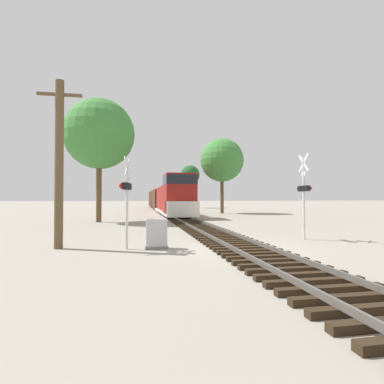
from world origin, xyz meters
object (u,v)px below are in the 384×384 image
object	(u,v)px
tree_deep_background	(190,175)
tree_far_right	(99,134)
crossing_signal_far	(304,191)
tree_mid_background	(222,160)
utility_pole	(59,162)
freight_train	(163,199)
crossing_signal_near	(126,191)
relay_cabinet	(156,234)

from	to	relation	value
tree_deep_background	tree_far_right	bearing A→B (deg)	-112.08
crossing_signal_far	tree_mid_background	xyz separation A→B (m)	(3.14, 25.91, 4.83)
utility_pole	tree_far_right	bearing A→B (deg)	90.39
freight_train	tree_mid_background	distance (m)	14.05
utility_pole	tree_far_right	world-z (taller)	tree_far_right
utility_pole	crossing_signal_near	bearing A→B (deg)	-13.08
relay_cabinet	utility_pole	distance (m)	5.08
utility_pole	tree_deep_background	distance (m)	51.62
freight_train	tree_mid_background	world-z (taller)	tree_mid_background
crossing_signal_near	tree_mid_background	xyz separation A→B (m)	(11.95, 27.18, 4.94)
utility_pole	tree_mid_background	distance (m)	30.57
utility_pole	tree_deep_background	world-z (taller)	tree_deep_background
crossing_signal_near	utility_pole	size ratio (longest dim) A/B	0.54
freight_train	tree_deep_background	size ratio (longest dim) A/B	5.39
crossing_signal_near	tree_deep_background	size ratio (longest dim) A/B	0.42
relay_cabinet	tree_deep_background	world-z (taller)	tree_deep_background
tree_far_right	crossing_signal_far	bearing A→B (deg)	-48.80
tree_far_right	tree_deep_background	xyz separation A→B (m)	(14.41, 35.50, -0.75)
tree_far_right	relay_cabinet	bearing A→B (deg)	-74.36
utility_pole	tree_mid_background	bearing A→B (deg)	60.96
relay_cabinet	tree_mid_background	bearing A→B (deg)	68.56
relay_cabinet	tree_mid_background	size ratio (longest dim) A/B	0.12
tree_mid_background	tree_deep_background	distance (m)	22.95
tree_deep_background	tree_mid_background	bearing A→B (deg)	-88.95
relay_cabinet	utility_pole	world-z (taller)	utility_pole
tree_far_right	tree_mid_background	xyz separation A→B (m)	(14.83, 12.56, -0.41)
crossing_signal_near	tree_mid_background	size ratio (longest dim) A/B	0.37
tree_far_right	tree_mid_background	distance (m)	19.43
crossing_signal_far	relay_cabinet	size ratio (longest dim) A/B	3.55
freight_train	relay_cabinet	xyz separation A→B (m)	(-3.44, -38.01, -1.34)
crossing_signal_near	tree_far_right	size ratio (longest dim) A/B	0.35
crossing_signal_far	utility_pole	distance (m)	11.66
utility_pole	tree_far_right	xyz separation A→B (m)	(-0.10, 13.97, 4.12)
crossing_signal_near	utility_pole	bearing A→B (deg)	-91.17
relay_cabinet	utility_pole	size ratio (longest dim) A/B	0.17
freight_train	crossing_signal_far	size ratio (longest dim) A/B	11.23
freight_train	tree_mid_background	size ratio (longest dim) A/B	4.74
tree_deep_background	freight_train	bearing A→B (deg)	-119.32
tree_deep_background	relay_cabinet	bearing A→B (deg)	-101.58
utility_pole	freight_train	bearing A→B (deg)	78.68
relay_cabinet	tree_far_right	size ratio (longest dim) A/B	0.11
relay_cabinet	tree_deep_background	distance (m)	51.65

